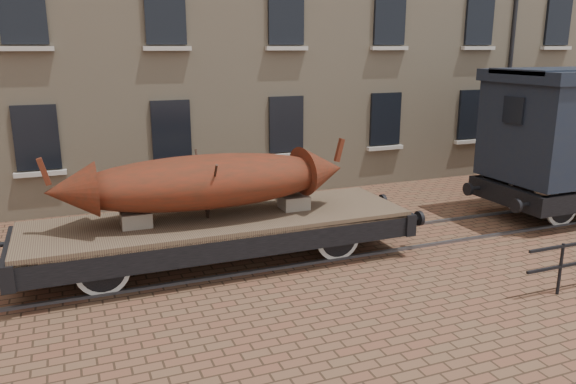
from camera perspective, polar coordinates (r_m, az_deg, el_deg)
name	(u,v)px	position (r m, az deg, el deg)	size (l,w,h in m)	color
ground	(325,249)	(12.95, 3.81, -5.79)	(90.00, 90.00, 0.00)	brown
rail_track	(325,248)	(12.94, 3.81, -5.67)	(30.00, 1.52, 0.06)	#59595E
flatcar_wagon	(220,226)	(11.87, -6.96, -3.50)	(8.94, 2.42, 1.35)	brown
iron_boat	(206,181)	(11.54, -8.30, 1.09)	(6.23, 1.82, 1.51)	maroon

